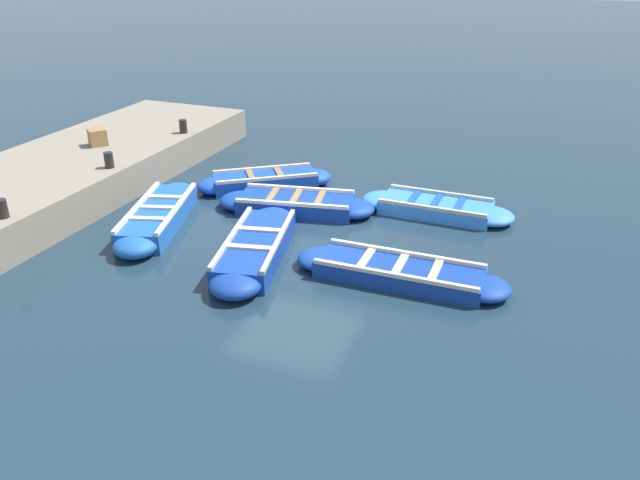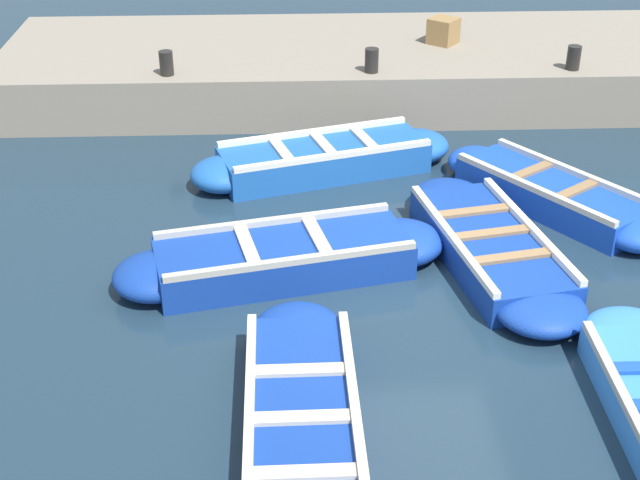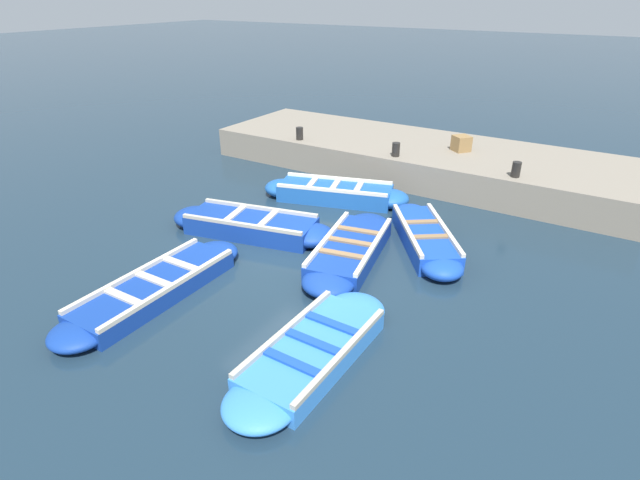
{
  "view_description": "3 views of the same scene",
  "coord_description": "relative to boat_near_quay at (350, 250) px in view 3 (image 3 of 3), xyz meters",
  "views": [
    {
      "loc": [
        -4.72,
        10.48,
        5.35
      ],
      "look_at": [
        -0.79,
        0.59,
        0.21
      ],
      "focal_mm": 35.0,
      "sensor_mm": 36.0,
      "label": 1
    },
    {
      "loc": [
        -8.0,
        1.26,
        5.07
      ],
      "look_at": [
        0.22,
        0.92,
        0.4
      ],
      "focal_mm": 50.0,
      "sensor_mm": 36.0,
      "label": 2
    },
    {
      "loc": [
        -7.05,
        -4.91,
        4.62
      ],
      "look_at": [
        0.11,
        -0.43,
        0.36
      ],
      "focal_mm": 28.0,
      "sensor_mm": 36.0,
      "label": 3
    }
  ],
  "objects": [
    {
      "name": "quay_wall",
      "position": [
        5.48,
        0.95,
        0.23
      ],
      "size": [
        3.51,
        11.4,
        0.8
      ],
      "color": "gray",
      "rests_on": "ground"
    },
    {
      "name": "boat_inner_gap",
      "position": [
        -0.18,
        2.27,
        0.02
      ],
      "size": [
        1.67,
        3.72,
        0.45
      ],
      "color": "navy",
      "rests_on": "ground"
    },
    {
      "name": "boat_far_corner",
      "position": [
        -2.85,
        -0.99,
        -0.02
      ],
      "size": [
        3.31,
        1.04,
        0.35
      ],
      "color": "#3884E0",
      "rests_on": "ground"
    },
    {
      "name": "bollard_mid_north",
      "position": [
        4.07,
        0.95,
        0.8
      ],
      "size": [
        0.2,
        0.2,
        0.35
      ],
      "primitive_type": "cylinder",
      "color": "black",
      "rests_on": "quay_wall"
    },
    {
      "name": "boat_outer_left",
      "position": [
        2.35,
        1.72,
        0.03
      ],
      "size": [
        1.84,
        3.66,
        0.46
      ],
      "color": "#1E59AD",
      "rests_on": "ground"
    },
    {
      "name": "boat_outer_right",
      "position": [
        1.24,
        -1.01,
        0.01
      ],
      "size": [
        3.04,
        2.5,
        0.42
      ],
      "color": "#1947B7",
      "rests_on": "ground"
    },
    {
      "name": "wooden_crate",
      "position": [
        5.41,
        -0.31,
        0.82
      ],
      "size": [
        0.56,
        0.56,
        0.4
      ],
      "primitive_type": "cube",
      "rotation": [
        0.0,
        0.0,
        0.89
      ],
      "color": "olive",
      "rests_on": "quay_wall"
    },
    {
      "name": "boat_stern_in",
      "position": [
        -2.88,
        2.13,
        -0.02
      ],
      "size": [
        3.78,
        0.96,
        0.36
      ],
      "color": "navy",
      "rests_on": "ground"
    },
    {
      "name": "bollard_mid_south",
      "position": [
        4.07,
        3.91,
        0.8
      ],
      "size": [
        0.2,
        0.2,
        0.35
      ],
      "primitive_type": "cylinder",
      "color": "black",
      "rests_on": "quay_wall"
    },
    {
      "name": "ground_plane",
      "position": [
        -0.38,
        0.95,
        -0.17
      ],
      "size": [
        120.0,
        120.0,
        0.0
      ],
      "primitive_type": "plane",
      "color": "#1C303F"
    },
    {
      "name": "bollard_north",
      "position": [
        4.07,
        -2.01,
        0.8
      ],
      "size": [
        0.2,
        0.2,
        0.35
      ],
      "primitive_type": "cylinder",
      "color": "black",
      "rests_on": "quay_wall"
    },
    {
      "name": "boat_near_quay",
      "position": [
        0.0,
        0.0,
        0.0
      ],
      "size": [
        3.53,
        1.58,
        0.4
      ],
      "color": "navy",
      "rests_on": "ground"
    }
  ]
}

